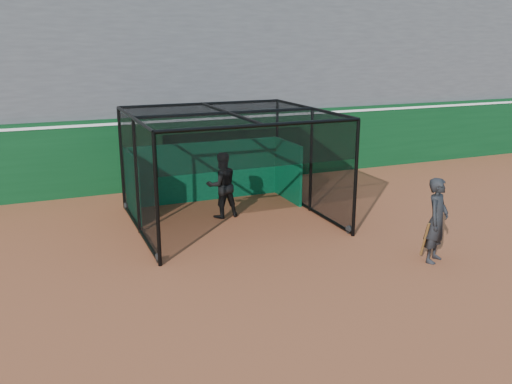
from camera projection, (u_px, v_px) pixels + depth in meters
name	position (u px, v px, depth m)	size (l,w,h in m)	color
ground	(261.00, 282.00, 11.54)	(120.00, 120.00, 0.00)	brown
outfield_wall	(165.00, 151.00, 18.76)	(50.00, 0.50, 2.50)	#093617
grandstand	(139.00, 54.00, 21.26)	(50.00, 7.85, 8.95)	#4C4C4F
batting_cage	(229.00, 168.00, 15.08)	(5.24, 4.92, 3.08)	black
batter	(222.00, 185.00, 15.58)	(0.93, 0.73, 1.92)	black
on_deck_player	(437.00, 220.00, 12.40)	(0.87, 0.79, 1.99)	black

